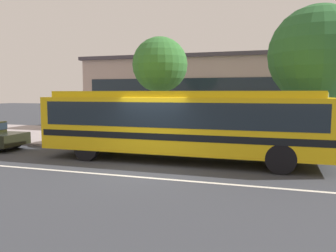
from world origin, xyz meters
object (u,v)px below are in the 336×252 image
Objects in this scene: pedestrian_waiting_near_sign at (106,125)px; street_tree_mid_block at (318,55)px; bus_stop_sign at (327,116)px; pedestrian_walking_along_curb at (181,126)px; transit_bus at (181,120)px; street_tree_near_stop at (160,66)px.

street_tree_mid_block reaches higher than pedestrian_waiting_near_sign.
pedestrian_waiting_near_sign is at bearing 178.12° from bus_stop_sign.
pedestrian_waiting_near_sign is at bearing -170.95° from pedestrian_walking_along_curb.
transit_bus is 4.91m from pedestrian_waiting_near_sign.
bus_stop_sign reaches higher than pedestrian_waiting_near_sign.
bus_stop_sign is at bearing -8.32° from pedestrian_walking_along_curb.
bus_stop_sign is 8.13m from street_tree_near_stop.
street_tree_mid_block is at bearing 36.35° from transit_bus.
pedestrian_waiting_near_sign is 0.26× the size of street_tree_mid_block.
street_tree_near_stop is (-1.42, 1.05, 2.94)m from pedestrian_walking_along_curb.
street_tree_near_stop is at bearing -179.87° from street_tree_mid_block.
pedestrian_walking_along_curb is at bearing -169.78° from street_tree_mid_block.
pedestrian_walking_along_curb is at bearing 9.05° from pedestrian_waiting_near_sign.
street_tree_near_stop is at bearing 143.54° from pedestrian_walking_along_curb.
street_tree_near_stop is at bearing 120.00° from transit_bus.
street_tree_mid_block is (7.34, 0.02, 0.28)m from street_tree_near_stop.
pedestrian_walking_along_curb is (-0.76, 2.73, -0.51)m from transit_bus.
transit_bus is 6.95m from street_tree_mid_block.
pedestrian_walking_along_curb is 0.26× the size of street_tree_mid_block.
pedestrian_waiting_near_sign is 4.02m from street_tree_near_stop.
transit_bus reaches higher than pedestrian_waiting_near_sign.
street_tree_mid_block reaches higher than street_tree_near_stop.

